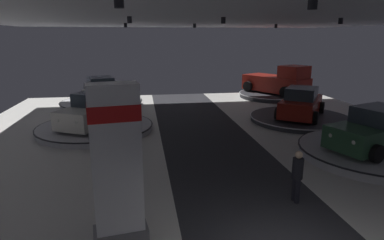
{
  "coord_description": "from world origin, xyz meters",
  "views": [
    {
      "loc": [
        -3.03,
        -5.43,
        4.77
      ],
      "look_at": [
        -1.01,
        7.63,
        1.4
      ],
      "focal_mm": 30.67,
      "sensor_mm": 36.0,
      "label": 1
    }
  ],
  "objects": [
    {
      "name": "display_platform_deep_right",
      "position": [
        7.59,
        19.47,
        0.19
      ],
      "size": [
        5.68,
        5.68,
        0.34
      ],
      "color": "#333338",
      "rests_on": "ground"
    },
    {
      "name": "display_platform_far_left",
      "position": [
        -5.47,
        11.52,
        0.18
      ],
      "size": [
        5.9,
        5.9,
        0.32
      ],
      "color": "#B7B7BC",
      "rests_on": "ground"
    },
    {
      "name": "display_car_deep_left",
      "position": [
        -5.88,
        18.15,
        1.09
      ],
      "size": [
        3.13,
        4.54,
        1.71
      ],
      "color": "black",
      "rests_on": "display_platform_deep_left"
    },
    {
      "name": "display_car_far_left",
      "position": [
        -5.46,
        11.55,
        1.09
      ],
      "size": [
        3.6,
        4.56,
        1.71
      ],
      "color": "silver",
      "rests_on": "display_platform_far_left"
    },
    {
      "name": "display_platform_mid_right",
      "position": [
        6.21,
        5.89,
        0.2
      ],
      "size": [
        5.91,
        5.91,
        0.36
      ],
      "color": "#B7B7BC",
      "rests_on": "ground"
    },
    {
      "name": "visitor_walking_near",
      "position": [
        1.36,
        2.86,
        0.91
      ],
      "size": [
        0.32,
        0.32,
        1.59
      ],
      "color": "black",
      "rests_on": "ground"
    },
    {
      "name": "display_platform_far_right",
      "position": [
        6.01,
        11.88,
        0.16
      ],
      "size": [
        5.76,
        5.76,
        0.28
      ],
      "color": "#333338",
      "rests_on": "ground"
    },
    {
      "name": "display_car_mid_right",
      "position": [
        6.24,
        5.9,
        1.13
      ],
      "size": [
        4.56,
        3.28,
        1.71
      ],
      "color": "#2D5638",
      "rests_on": "display_platform_mid_right"
    },
    {
      "name": "display_car_far_right",
      "position": [
        5.99,
        11.86,
        1.04
      ],
      "size": [
        3.93,
        4.45,
        1.71
      ],
      "color": "maroon",
      "rests_on": "display_platform_far_right"
    },
    {
      "name": "brand_sign_pylon",
      "position": [
        -3.65,
        1.69,
        1.98
      ],
      "size": [
        1.35,
        0.83,
        3.81
      ],
      "color": "slate",
      "rests_on": "ground"
    },
    {
      "name": "pickup_truck_deep_right",
      "position": [
        7.75,
        19.18,
        1.27
      ],
      "size": [
        4.51,
        5.65,
        2.3
      ],
      "color": "maroon",
      "rests_on": "display_platform_deep_right"
    },
    {
      "name": "display_platform_deep_left",
      "position": [
        -5.88,
        18.18,
        0.18
      ],
      "size": [
        5.69,
        5.69,
        0.33
      ],
      "color": "silver",
      "rests_on": "ground"
    }
  ]
}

